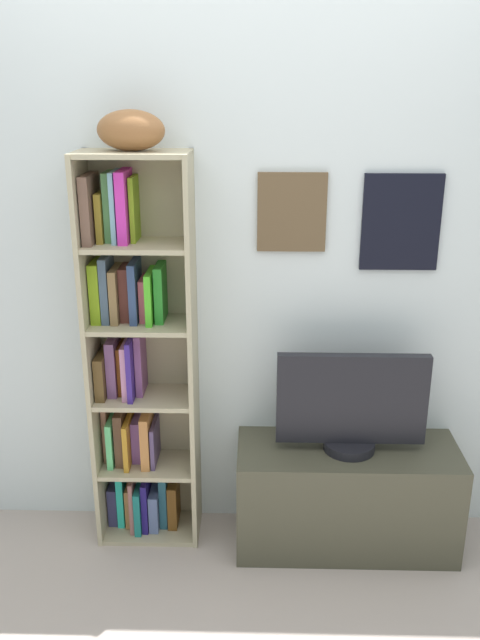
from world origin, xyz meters
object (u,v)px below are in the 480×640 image
object	(u,v)px
football	(131,130)
tv_stand	(346,497)
television	(352,405)
bookshelf	(136,366)

from	to	relation	value
football	tv_stand	distance (m)	1.79
tv_stand	television	distance (m)	0.45
football	television	bearing A→B (deg)	-4.08
bookshelf	football	distance (m)	0.98
television	bookshelf	bearing A→B (deg)	174.24
football	television	distance (m)	1.41
bookshelf	tv_stand	bearing A→B (deg)	-5.83
bookshelf	television	bearing A→B (deg)	-5.76
bookshelf	football	world-z (taller)	football
television	tv_stand	bearing A→B (deg)	-90.00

